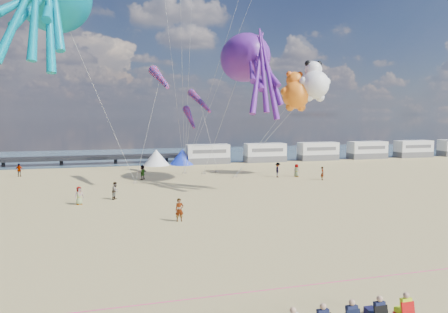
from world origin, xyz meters
The scene contains 30 objects.
ground centered at (0.00, 0.00, 0.00)m, with size 120.00×120.00×0.00m, color tan.
water centered at (0.00, 55.00, 0.02)m, with size 120.00×120.00×0.00m, color #3B5C72.
motorhome_0 centered at (6.00, 40.00, 1.50)m, with size 6.60×2.50×3.00m, color silver.
motorhome_1 centered at (15.50, 40.00, 1.50)m, with size 6.60×2.50×3.00m, color silver.
motorhome_2 centered at (25.00, 40.00, 1.50)m, with size 6.60×2.50×3.00m, color silver.
motorhome_3 centered at (34.50, 40.00, 1.50)m, with size 6.60×2.50×3.00m, color silver.
motorhome_4 centered at (44.00, 40.00, 1.50)m, with size 6.60×2.50×3.00m, color silver.
tent_white centered at (-2.00, 40.00, 1.20)m, with size 4.00×4.00×2.40m, color white.
tent_blue centered at (2.00, 40.00, 1.20)m, with size 4.00×4.00×2.40m, color #1933CC.
cooler_navy centered at (1.80, -8.01, 0.15)m, with size 0.38×0.28×0.30m, color #121238.
rope_line centered at (0.00, -5.00, 0.02)m, with size 0.03×0.03×34.00m, color #F2338C.
standing_person centered at (-3.29, 7.26, 0.84)m, with size 0.61×0.40×1.67m, color tan.
beachgoer_0 centered at (13.72, 24.17, 0.79)m, with size 0.58×0.38×1.59m, color #7F6659.
beachgoer_1 centered at (-7.80, 16.18, 0.80)m, with size 0.78×0.51×1.60m, color #7F6659.
beachgoer_2 centered at (11.34, 24.40, 0.90)m, with size 0.88×0.68×1.81m, color #7F6659.
beachgoer_3 centered at (-19.43, 33.03, 0.82)m, with size 1.05×0.61×1.63m, color #7F6659.
beachgoer_4 centered at (-4.80, 26.84, 0.85)m, with size 1.00×0.42×1.71m, color #7F6659.
beachgoer_5 centered at (15.62, 21.14, 0.79)m, with size 1.46×0.47×1.58m, color #7F6659.
beachgoer_6 centered at (-10.78, 14.79, 0.78)m, with size 0.57×0.37×1.56m, color #7F6659.
sandbag_a centered at (-5.74, 24.19, 0.11)m, with size 0.50×0.35×0.22m, color gray.
sandbag_b centered at (3.03, 29.11, 0.11)m, with size 0.50×0.35×0.22m, color gray.
sandbag_c centered at (6.25, 25.67, 0.11)m, with size 0.50×0.35×0.22m, color gray.
sandbag_d centered at (5.24, 30.52, 0.11)m, with size 0.50×0.35×0.22m, color gray.
sandbag_e centered at (0.73, 30.07, 0.11)m, with size 0.50×0.35×0.22m, color gray.
kite_octopus_purple centered at (6.36, 22.32, 13.90)m, with size 4.45×10.37×11.86m, color #5F1E8F, non-canonical shape.
kite_panda centered at (15.94, 24.21, 11.28)m, with size 4.21×3.96×5.94m, color white, non-canonical shape.
kite_teddy_orange centered at (13.86, 25.07, 10.06)m, with size 4.13×3.89×5.83m, color orange, non-canonical shape.
windsock_left centered at (-2.99, 22.46, 11.48)m, with size 1.10×6.64×6.64m, color red, non-canonical shape.
windsock_mid centered at (2.55, 28.61, 9.26)m, with size 1.00×5.95×5.95m, color red, non-canonical shape.
windsock_right centered at (0.71, 25.53, 7.27)m, with size 0.90×4.57×4.57m, color red, non-canonical shape.
Camera 1 is at (-7.32, -20.69, 7.64)m, focal length 32.00 mm.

